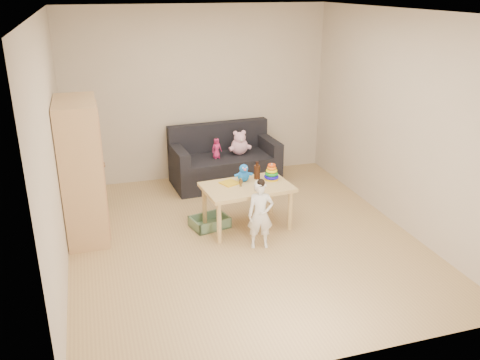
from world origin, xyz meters
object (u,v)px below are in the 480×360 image
object	(u,v)px
wardrobe	(82,170)
play_table	(247,206)
toddler	(260,215)
sofa	(225,169)

from	to	relation	value
wardrobe	play_table	xyz separation A→B (m)	(1.90, -0.37, -0.55)
play_table	toddler	bearing A→B (deg)	-90.71
sofa	toddler	bearing A→B (deg)	-97.69
wardrobe	play_table	size ratio (longest dim) A/B	1.56
play_table	toddler	size ratio (longest dim) A/B	1.34
sofa	toddler	size ratio (longest dim) A/B	1.98
play_table	sofa	bearing A→B (deg)	84.84
sofa	play_table	world-z (taller)	play_table
play_table	toddler	distance (m)	0.54
toddler	wardrobe	bearing A→B (deg)	166.80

